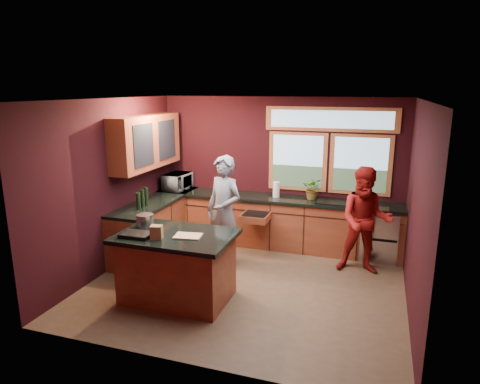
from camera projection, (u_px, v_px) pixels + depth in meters
The scene contains 14 objects.
floor at pixel (246, 284), 6.38m from camera, with size 4.50×4.50×0.00m, color brown.
room_shell at pixel (215, 160), 6.43m from camera, with size 4.52×4.02×2.71m.
back_counter at pixel (285, 223), 7.78m from camera, with size 4.50×0.64×0.93m.
left_counter at pixel (157, 225), 7.65m from camera, with size 0.64×2.30×0.93m.
island at pixel (177, 266), 5.84m from camera, with size 1.55×1.05×0.95m.
person_grey at pixel (224, 211), 6.91m from camera, with size 0.66×0.43×1.82m, color slate.
person_red at pixel (365, 221), 6.62m from camera, with size 0.82×0.64×1.69m, color maroon.
microwave at pixel (178, 182), 8.25m from camera, with size 0.57×0.39×0.32m, color #999999.
potted_plant at pixel (313, 189), 7.52m from camera, with size 0.35×0.30×0.39m, color #999999.
paper_towel at pixel (276, 190), 7.69m from camera, with size 0.12×0.12×0.28m, color silver.
cutting_board at pixel (188, 236), 5.62m from camera, with size 0.35×0.25×0.02m, color tan.
stock_pot at pixel (145, 220), 6.02m from camera, with size 0.24×0.24×0.18m, color silver.
paper_bag at pixel (157, 232), 5.53m from camera, with size 0.15×0.12×0.18m, color brown.
black_tray at pixel (137, 235), 5.63m from camera, with size 0.40×0.28×0.05m, color black.
Camera 1 is at (1.75, -5.60, 2.86)m, focal length 32.00 mm.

